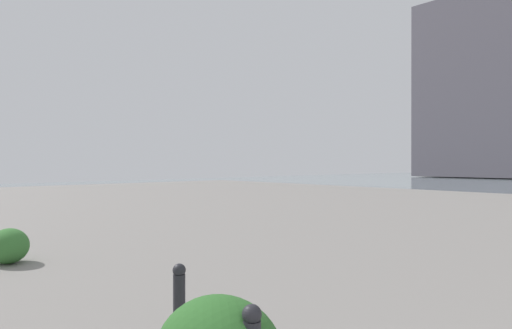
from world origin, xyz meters
name	(u,v)px	position (x,y,z in m)	size (l,w,h in m)	color
building_annex	(481,92)	(23.42, -61.25, 11.65)	(12.77, 14.57, 23.29)	#5B5660
bollard_mid	(179,301)	(4.00, -1.17, 0.40)	(0.13, 0.13, 0.76)	#232328
shrub_low	(9,246)	(8.79, -0.67, 0.31)	(0.72, 0.65, 0.61)	#387533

